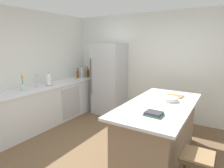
# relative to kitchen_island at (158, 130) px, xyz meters

# --- Properties ---
(ground_plane) EXTENTS (7.20, 7.20, 0.00)m
(ground_plane) POSITION_rel_kitchen_island_xyz_m (-0.59, -0.48, -0.46)
(ground_plane) COLOR brown
(wall_rear) EXTENTS (6.00, 0.10, 2.60)m
(wall_rear) POSITION_rel_kitchen_island_xyz_m (-0.59, 1.77, 0.84)
(wall_rear) COLOR silver
(wall_rear) RESTS_ON ground_plane
(wall_left) EXTENTS (0.10, 6.00, 2.60)m
(wall_left) POSITION_rel_kitchen_island_xyz_m (-3.04, -0.48, 0.84)
(wall_left) COLOR silver
(wall_left) RESTS_ON ground_plane
(counter_run_left) EXTENTS (0.68, 3.17, 0.90)m
(counter_run_left) POSITION_rel_kitchen_island_xyz_m (-2.67, 0.05, -0.01)
(counter_run_left) COLOR silver
(counter_run_left) RESTS_ON ground_plane
(kitchen_island) EXTENTS (0.97, 2.00, 0.92)m
(kitchen_island) POSITION_rel_kitchen_island_xyz_m (0.00, 0.00, 0.00)
(kitchen_island) COLOR #8E755B
(kitchen_island) RESTS_ON ground_plane
(refrigerator) EXTENTS (0.76, 0.73, 1.85)m
(refrigerator) POSITION_rel_kitchen_island_xyz_m (-1.82, 1.37, 0.46)
(refrigerator) COLOR #B7BABF
(refrigerator) RESTS_ON ground_plane
(bar_stool) EXTENTS (0.36, 0.36, 0.63)m
(bar_stool) POSITION_rel_kitchen_island_xyz_m (0.69, -0.69, 0.05)
(bar_stool) COLOR #473828
(bar_stool) RESTS_ON ground_plane
(sink_faucet) EXTENTS (0.15, 0.05, 0.30)m
(sink_faucet) POSITION_rel_kitchen_island_xyz_m (-2.72, -0.23, 0.59)
(sink_faucet) COLOR silver
(sink_faucet) RESTS_ON counter_run_left
(flower_vase) EXTENTS (0.08, 0.08, 0.32)m
(flower_vase) POSITION_rel_kitchen_island_xyz_m (-2.69, -0.57, 0.54)
(flower_vase) COLOR silver
(flower_vase) RESTS_ON counter_run_left
(paper_towel_roll) EXTENTS (0.14, 0.14, 0.31)m
(paper_towel_roll) POSITION_rel_kitchen_island_xyz_m (-2.64, 0.05, 0.57)
(paper_towel_roll) COLOR gray
(paper_towel_roll) RESTS_ON counter_run_left
(hot_sauce_bottle) EXTENTS (0.05, 0.05, 0.23)m
(hot_sauce_bottle) POSITION_rel_kitchen_island_xyz_m (-2.64, 1.52, 0.53)
(hot_sauce_bottle) COLOR red
(hot_sauce_bottle) RESTS_ON counter_run_left
(syrup_bottle) EXTENTS (0.06, 0.06, 0.30)m
(syrup_bottle) POSITION_rel_kitchen_island_xyz_m (-2.60, 1.42, 0.55)
(syrup_bottle) COLOR #5B3319
(syrup_bottle) RESTS_ON counter_run_left
(olive_oil_bottle) EXTENTS (0.06, 0.06, 0.34)m
(olive_oil_bottle) POSITION_rel_kitchen_island_xyz_m (-2.61, 1.33, 0.57)
(olive_oil_bottle) COLOR olive
(olive_oil_bottle) RESTS_ON counter_run_left
(soda_bottle) EXTENTS (0.08, 0.08, 0.33)m
(soda_bottle) POSITION_rel_kitchen_island_xyz_m (-2.67, 1.24, 0.57)
(soda_bottle) COLOR silver
(soda_bottle) RESTS_ON counter_run_left
(whiskey_bottle) EXTENTS (0.08, 0.08, 0.28)m
(whiskey_bottle) POSITION_rel_kitchen_island_xyz_m (-2.72, 1.14, 0.55)
(whiskey_bottle) COLOR brown
(whiskey_bottle) RESTS_ON counter_run_left
(cookbook_stack) EXTENTS (0.25, 0.19, 0.05)m
(cookbook_stack) POSITION_rel_kitchen_island_xyz_m (0.09, -0.54, 0.48)
(cookbook_stack) COLOR #4C7F60
(cookbook_stack) RESTS_ON kitchen_island
(mixing_bowl) EXTENTS (0.25, 0.25, 0.07)m
(mixing_bowl) POSITION_rel_kitchen_island_xyz_m (0.10, 0.22, 0.49)
(mixing_bowl) COLOR silver
(mixing_bowl) RESTS_ON kitchen_island
(cutting_board) EXTENTS (0.30, 0.24, 0.02)m
(cutting_board) POSITION_rel_kitchen_island_xyz_m (0.09, 0.57, 0.46)
(cutting_board) COLOR #9E7042
(cutting_board) RESTS_ON kitchen_island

